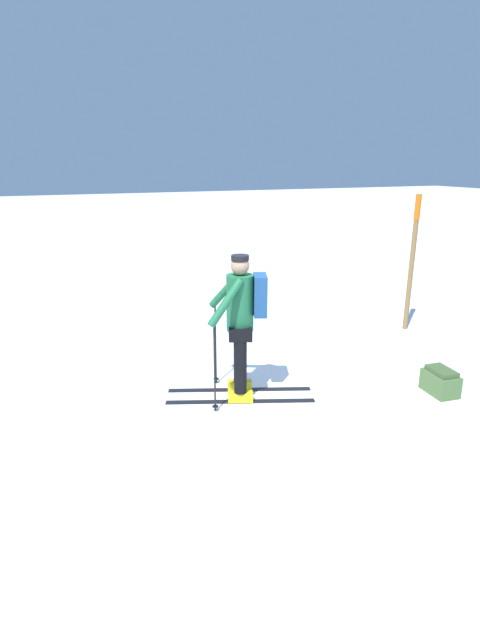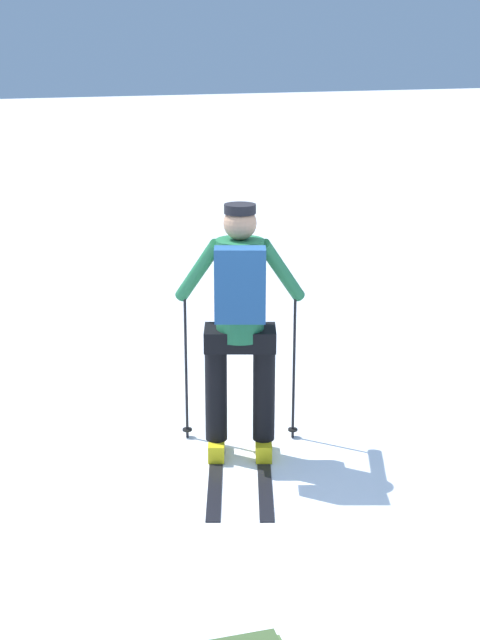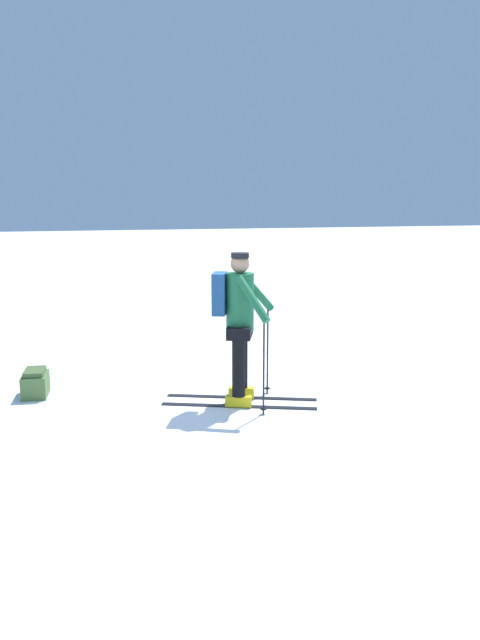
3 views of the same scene
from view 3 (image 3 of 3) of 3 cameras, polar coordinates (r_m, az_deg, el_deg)
The scene contains 3 objects.
ground_plane at distance 7.51m, azimuth -3.96°, elevation -7.31°, with size 80.00×80.00×0.00m, color white.
skier at distance 7.16m, azimuth -0.15°, elevation 0.13°, with size 1.83×1.07×1.76m.
dropped_backpack at distance 8.00m, azimuth -18.21°, elevation -5.52°, with size 0.33×0.47×0.33m.
Camera 3 is at (1.36, 6.99, 2.37)m, focal length 35.00 mm.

